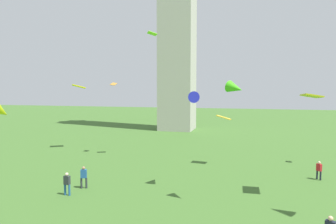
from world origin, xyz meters
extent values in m
cylinder|color=#235693|center=(-7.56, 12.85, 0.40)|extent=(0.15, 0.15, 0.81)
cylinder|color=#235693|center=(-7.93, 12.87, 0.40)|extent=(0.15, 0.15, 0.81)
cube|color=#2D3338|center=(-7.75, 12.86, 1.13)|extent=(0.45, 0.27, 0.64)
sphere|color=beige|center=(-7.75, 12.86, 1.57)|extent=(0.24, 0.24, 0.24)
cylinder|color=#2D3338|center=(-7.21, 14.62, 0.42)|extent=(0.16, 0.16, 0.83)
cylinder|color=#2D3338|center=(-7.57, 14.49, 0.42)|extent=(0.16, 0.16, 0.83)
cube|color=#235693|center=(-7.39, 14.56, 1.16)|extent=(0.51, 0.40, 0.66)
sphere|color=#A37556|center=(-7.39, 14.56, 1.61)|extent=(0.24, 0.24, 0.24)
cylinder|color=#1E2333|center=(11.04, 21.66, 0.38)|extent=(0.14, 0.14, 0.77)
cylinder|color=#1E2333|center=(10.83, 21.94, 0.38)|extent=(0.14, 0.14, 0.77)
cube|color=red|center=(10.94, 21.80, 1.07)|extent=(0.44, 0.48, 0.61)
sphere|color=beige|center=(10.94, 21.80, 1.49)|extent=(0.22, 0.22, 0.22)
sphere|color=#D8AD84|center=(8.84, 9.59, 1.58)|extent=(0.24, 0.24, 0.24)
cube|color=gold|center=(2.61, 24.53, 4.93)|extent=(1.51, 1.15, 0.51)
cone|color=#40C119|center=(4.13, 13.65, 7.82)|extent=(1.44, 1.33, 1.00)
cube|color=yellow|center=(-15.99, 28.02, 8.15)|extent=(2.01, 1.88, 0.58)
cube|color=#86ED27|center=(-5.23, 25.35, 13.81)|extent=(1.22, 1.09, 0.44)
cone|color=#282DD9|center=(1.03, 16.65, 7.11)|extent=(0.89, 1.31, 0.99)
cone|color=#CBD40F|center=(-14.15, 13.63, 5.99)|extent=(1.05, 1.72, 1.53)
cube|color=#CCCD19|center=(9.14, 16.56, 7.30)|extent=(1.28, 1.75, 0.37)
cube|color=#C07E2A|center=(-10.30, 26.25, 8.40)|extent=(0.61, 0.82, 0.39)
camera|label=1|loc=(4.90, -5.68, 7.70)|focal=31.68mm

